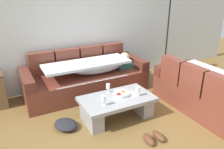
# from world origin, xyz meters

# --- Properties ---
(ground_plane) EXTENTS (14.00, 14.00, 0.00)m
(ground_plane) POSITION_xyz_m (0.00, 0.00, 0.00)
(ground_plane) COLOR brown
(back_wall) EXTENTS (9.00, 0.10, 2.70)m
(back_wall) POSITION_xyz_m (0.00, 2.15, 1.35)
(back_wall) COLOR silver
(back_wall) RESTS_ON ground_plane
(couch_along_wall) EXTENTS (2.46, 0.92, 0.88)m
(couch_along_wall) POSITION_xyz_m (-0.07, 1.63, 0.33)
(couch_along_wall) COLOR brown
(couch_along_wall) RESTS_ON ground_plane
(couch_near_window) EXTENTS (0.92, 1.86, 0.88)m
(couch_near_window) POSITION_xyz_m (1.51, -0.01, 0.33)
(couch_near_window) COLOR brown
(couch_near_window) RESTS_ON ground_plane
(coffee_table) EXTENTS (1.20, 0.68, 0.38)m
(coffee_table) POSITION_xyz_m (-0.02, 0.48, 0.24)
(coffee_table) COLOR #97999D
(coffee_table) RESTS_ON ground_plane
(fruit_bowl) EXTENTS (0.28, 0.28, 0.10)m
(fruit_bowl) POSITION_xyz_m (0.06, 0.48, 0.42)
(fruit_bowl) COLOR silver
(fruit_bowl) RESTS_ON coffee_table
(wine_glass_near_left) EXTENTS (0.07, 0.07, 0.17)m
(wine_glass_near_left) POSITION_xyz_m (-0.33, 0.34, 0.50)
(wine_glass_near_left) COLOR silver
(wine_glass_near_left) RESTS_ON coffee_table
(wine_glass_near_right) EXTENTS (0.07, 0.07, 0.17)m
(wine_glass_near_right) POSITION_xyz_m (0.30, 0.36, 0.50)
(wine_glass_near_right) COLOR silver
(wine_glass_near_right) RESTS_ON coffee_table
(wine_glass_far_back) EXTENTS (0.07, 0.07, 0.17)m
(wine_glass_far_back) POSITION_xyz_m (-0.07, 0.70, 0.50)
(wine_glass_far_back) COLOR silver
(wine_glass_far_back) RESTS_ON coffee_table
(open_magazine) EXTENTS (0.29, 0.23, 0.01)m
(open_magazine) POSITION_xyz_m (0.19, 0.44, 0.39)
(open_magazine) COLOR white
(open_magazine) RESTS_ON coffee_table
(floor_lamp) EXTENTS (0.33, 0.31, 1.95)m
(floor_lamp) POSITION_xyz_m (1.88, 1.56, 1.12)
(floor_lamp) COLOR black
(floor_lamp) RESTS_ON ground_plane
(pair_of_shoes) EXTENTS (0.31, 0.29, 0.09)m
(pair_of_shoes) POSITION_xyz_m (0.17, -0.30, 0.04)
(pair_of_shoes) COLOR #59331E
(pair_of_shoes) RESTS_ON ground_plane
(crumpled_garment) EXTENTS (0.46, 0.50, 0.12)m
(crumpled_garment) POSITION_xyz_m (-0.87, 0.59, 0.06)
(crumpled_garment) COLOR #232328
(crumpled_garment) RESTS_ON ground_plane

